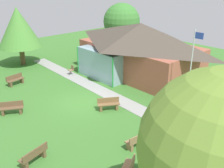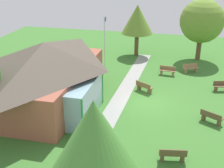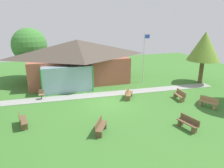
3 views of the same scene
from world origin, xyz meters
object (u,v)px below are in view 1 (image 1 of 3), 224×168
Objects in this scene: bench_front_right at (34,156)px; flagpole at (191,66)px; bench_rear_near_path at (109,104)px; bench_mid_right at (138,140)px; tree_west_hedge at (18,27)px; tree_far_east at (221,150)px; pavilion at (138,48)px; patio_chair_west at (71,70)px; bench_mid_left at (15,80)px; bench_front_center at (12,108)px; tree_behind_pavilion_left at (122,22)px.

flagpole is at bearing -23.19° from bench_front_right.
bench_front_right is at bearing 46.01° from bench_rear_near_path.
bench_mid_right is 0.27× the size of tree_west_hedge.
tree_far_east is (22.98, -4.74, 0.33)m from tree_west_hedge.
bench_front_right is 0.27× the size of tree_west_hedge.
pavilion is at bearing 138.94° from tree_far_east.
patio_chair_west reaches higher than bench_mid_right.
bench_mid_left is 1.01× the size of bench_mid_right.
bench_mid_left and bench_rear_near_path have the same top height.
patio_chair_west is at bearing -123.76° from bench_front_center.
patio_chair_west is (-11.67, 3.76, 0.01)m from bench_mid_right.
bench_rear_near_path is 4.49m from bench_mid_right.
bench_mid_left is 1.02× the size of bench_front_center.
bench_mid_left is at bearing 100.54° from bench_mid_right.
tree_behind_pavilion_left is 10.62m from tree_west_hedge.
bench_front_center is 13.94m from tree_far_east.
bench_rear_near_path is at bearing -62.78° from pavilion.
bench_mid_right is 0.24× the size of tree_far_east.
pavilion is at bearing -121.16° from bench_rear_near_path.
bench_rear_near_path is 11.19m from tree_far_east.
bench_rear_near_path is at bearing 74.26° from bench_mid_right.
flagpole reaches higher than patio_chair_west.
bench_front_right is 0.24× the size of tree_far_east.
pavilion is at bearing 159.62° from flagpole.
bench_mid_left is 0.99× the size of bench_front_right.
flagpole is 10.74m from tree_far_east.
bench_mid_right is at bearing -41.52° from tree_behind_pavilion_left.
flagpole is at bearing 13.09° from bench_mid_right.
bench_rear_near_path is 7.78m from patio_chair_west.
tree_west_hedge is (-13.46, 0.20, 3.40)m from bench_rear_near_path.
pavilion is 12.04m from bench_front_center.
tree_west_hedge is at bearing 22.40° from patio_chair_west.
tree_west_hedge reaches higher than bench_rear_near_path.
tree_far_east is at bearing -11.66° from tree_west_hedge.
tree_far_east reaches higher than flagpole.
bench_mid_left is at bearing -31.39° from tree_west_hedge.
patio_chair_west is (-3.58, 7.18, 0.01)m from bench_front_center.
bench_rear_near_path is at bearing 168.86° from patio_chair_west.
tree_far_east reaches higher than bench_rear_near_path.
tree_west_hedge is (-4.96, -9.39, -0.11)m from tree_behind_pavilion_left.
bench_rear_near_path and bench_mid_right have the same top height.
tree_far_east is (18.17, -1.80, 3.73)m from bench_mid_left.
bench_mid_left is 10.88m from bench_front_right.
flagpole is 11.40m from patio_chair_west.
tree_far_east is at bearing 74.52° from bench_mid_left.
tree_behind_pavilion_left is at bearing 141.89° from tree_far_east.
flagpole reaches higher than bench_front_center.
tree_behind_pavilion_left is at bearing -106.83° from bench_rear_near_path.
bench_front_right is 1.82× the size of patio_chair_west.
bench_mid_left is 1.03× the size of bench_rear_near_path.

